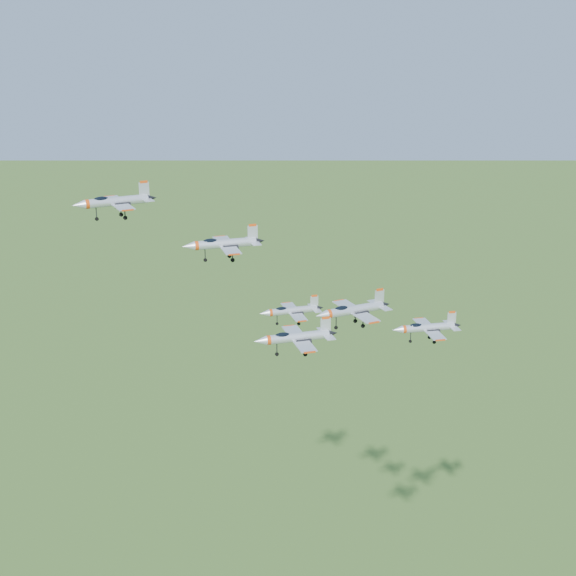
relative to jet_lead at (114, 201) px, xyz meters
name	(u,v)px	position (x,y,z in m)	size (l,w,h in m)	color
jet_lead	(114,201)	(0.00, 0.00, 0.00)	(13.63, 11.18, 3.66)	#B8BEC6
jet_left_high	(223,243)	(12.90, -13.89, -5.03)	(12.89, 10.80, 3.45)	#B8BEC6
jet_right_high	(295,337)	(15.24, -34.15, -13.42)	(11.87, 9.95, 3.18)	#B8BEC6
jet_left_low	(291,311)	(24.51, -13.85, -17.79)	(10.96, 9.18, 2.93)	#B8BEC6
jet_right_low	(352,310)	(27.81, -27.95, -13.55)	(12.65, 10.38, 3.39)	#B8BEC6
jet_trail	(426,328)	(50.06, -16.04, -24.34)	(12.83, 10.86, 3.47)	#B8BEC6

